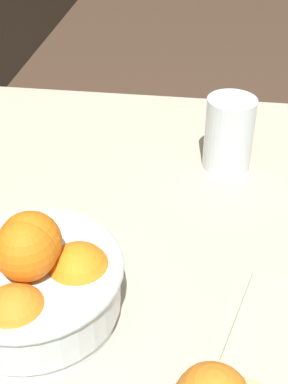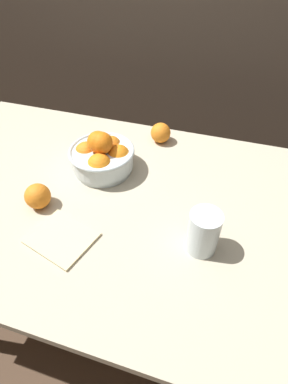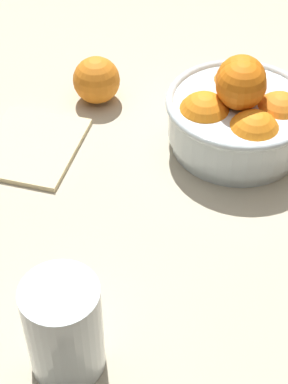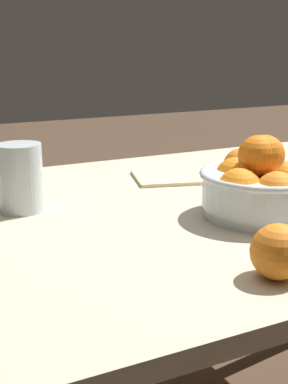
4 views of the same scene
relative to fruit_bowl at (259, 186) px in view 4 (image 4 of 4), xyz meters
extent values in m
cube|color=#B7AD93|center=(-0.01, -0.12, -0.07)|extent=(1.30, 0.89, 0.03)
cylinder|color=silver|center=(0.00, 0.00, -0.05)|extent=(0.20, 0.20, 0.02)
cylinder|color=silver|center=(0.00, 0.00, -0.01)|extent=(0.21, 0.21, 0.06)
torus|color=silver|center=(0.00, 0.00, 0.02)|extent=(0.22, 0.22, 0.01)
sphere|color=orange|center=(0.05, 0.01, 0.00)|extent=(0.08, 0.08, 0.08)
sphere|color=orange|center=(0.01, 0.06, 0.00)|extent=(0.08, 0.08, 0.08)
sphere|color=orange|center=(-0.06, 0.00, 0.00)|extent=(0.08, 0.08, 0.08)
sphere|color=orange|center=(0.01, -0.05, 0.00)|extent=(0.08, 0.08, 0.08)
sphere|color=orange|center=(0.00, 0.00, 0.06)|extent=(0.07, 0.07, 0.07)
sphere|color=orange|center=(-0.01, 0.00, 0.06)|extent=(0.07, 0.07, 0.07)
cylinder|color=#F4A314|center=(0.38, -0.23, -0.02)|extent=(0.07, 0.07, 0.08)
cylinder|color=silver|center=(0.38, -0.23, 0.01)|extent=(0.08, 0.08, 0.13)
sphere|color=orange|center=(-0.12, -0.22, -0.02)|extent=(0.08, 0.08, 0.08)
sphere|color=orange|center=(0.14, 0.23, -0.02)|extent=(0.08, 0.08, 0.08)
cube|color=beige|center=(0.01, -0.32, -0.05)|extent=(0.20, 0.18, 0.01)
camera|label=1|loc=(-0.43, -0.19, 0.46)|focal=50.00mm
camera|label=2|loc=(0.37, -0.74, 0.62)|focal=28.00mm
camera|label=3|loc=(0.77, -0.15, 0.58)|focal=60.00mm
camera|label=4|loc=(0.60, 0.74, 0.25)|focal=50.00mm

